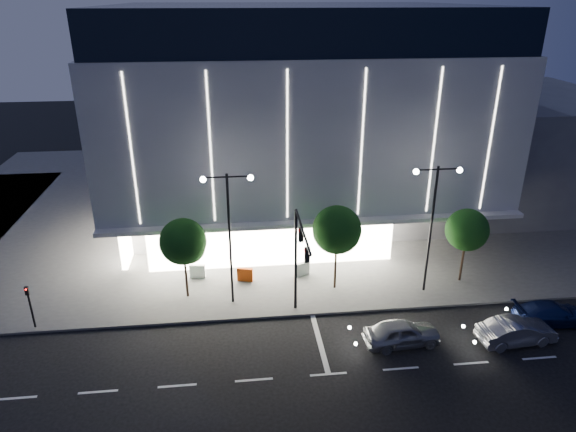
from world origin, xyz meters
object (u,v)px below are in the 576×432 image
(ped_signal_far, at_px, (30,303))
(barrier_c, at_px, (245,275))
(car_lead, at_px, (402,333))
(car_second, at_px, (516,332))
(barrier_b, at_px, (197,271))
(street_lamp_east, at_px, (433,212))
(street_lamp_west, at_px, (229,221))
(traffic_mast, at_px, (299,251))
(tree_mid, at_px, (337,232))
(car_third, at_px, (552,313))
(barrier_d, at_px, (302,269))
(tree_right, at_px, (467,232))
(tree_left, at_px, (184,244))

(ped_signal_far, bearing_deg, barrier_c, 17.46)
(car_lead, relative_size, car_second, 0.98)
(ped_signal_far, height_order, barrier_b, ped_signal_far)
(car_lead, bearing_deg, ped_signal_far, 75.12)
(car_second, bearing_deg, street_lamp_east, 23.69)
(street_lamp_west, distance_m, street_lamp_east, 13.00)
(street_lamp_west, xyz_separation_m, barrier_b, (-2.45, 3.40, -5.31))
(traffic_mast, distance_m, tree_mid, 4.82)
(car_second, bearing_deg, street_lamp_west, 64.47)
(street_lamp_east, bearing_deg, car_third, -33.75)
(street_lamp_west, height_order, street_lamp_east, same)
(traffic_mast, distance_m, car_second, 13.47)
(barrier_b, bearing_deg, street_lamp_east, -6.61)
(barrier_b, bearing_deg, ped_signal_far, -147.05)
(ped_signal_far, bearing_deg, barrier_d, 14.52)
(barrier_b, relative_size, barrier_d, 1.00)
(barrier_d, bearing_deg, car_second, -60.62)
(tree_mid, height_order, car_lead, tree_mid)
(traffic_mast, bearing_deg, barrier_b, 136.81)
(tree_mid, relative_size, car_third, 1.31)
(tree_mid, distance_m, tree_right, 9.01)
(traffic_mast, bearing_deg, car_third, -6.28)
(barrier_d, bearing_deg, traffic_mast, -122.71)
(ped_signal_far, xyz_separation_m, car_lead, (21.69, -3.89, -1.12))
(traffic_mast, relative_size, barrier_d, 6.43)
(car_third, bearing_deg, tree_mid, 70.39)
(tree_mid, height_order, barrier_d, tree_mid)
(tree_left, distance_m, tree_mid, 10.00)
(tree_left, height_order, car_second, tree_left)
(street_lamp_east, xyz_separation_m, tree_right, (3.03, 1.02, -2.07))
(traffic_mast, height_order, barrier_d, traffic_mast)
(ped_signal_far, relative_size, tree_right, 0.54)
(street_lamp_east, xyz_separation_m, ped_signal_far, (-25.00, -1.50, -4.07))
(tree_right, relative_size, car_second, 1.20)
(street_lamp_east, relative_size, tree_mid, 1.46)
(street_lamp_west, xyz_separation_m, car_lead, (9.69, -5.39, -5.19))
(tree_left, bearing_deg, street_lamp_east, -3.65)
(tree_mid, distance_m, barrier_d, 4.61)
(street_lamp_east, height_order, car_second, street_lamp_east)
(street_lamp_west, relative_size, tree_mid, 1.46)
(tree_left, bearing_deg, ped_signal_far, -164.39)
(traffic_mast, xyz_separation_m, street_lamp_west, (-4.00, 2.66, 0.93))
(ped_signal_far, xyz_separation_m, car_second, (28.33, -4.49, -1.13))
(tree_right, relative_size, barrier_b, 5.01)
(tree_left, bearing_deg, street_lamp_west, -18.94)
(traffic_mast, bearing_deg, ped_signal_far, 175.85)
(traffic_mast, xyz_separation_m, barrier_b, (-6.45, 6.06, -4.38))
(ped_signal_far, distance_m, car_second, 28.71)
(tree_mid, relative_size, barrier_b, 5.59)
(street_lamp_east, relative_size, tree_left, 1.57)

